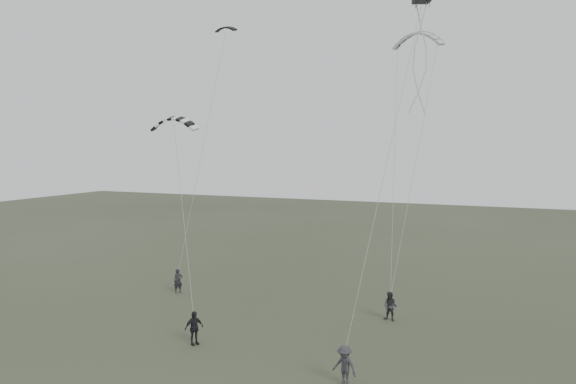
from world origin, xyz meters
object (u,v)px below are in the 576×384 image
at_px(flyer_center, 194,328).
at_px(flyer_far, 344,366).
at_px(kite_pale_large, 417,33).
at_px(kite_striped, 174,118).
at_px(flyer_right, 390,306).
at_px(flyer_left, 178,281).
at_px(kite_dark_small, 226,27).

height_order(flyer_center, flyer_far, flyer_far).
height_order(kite_pale_large, kite_striped, kite_pale_large).
relative_size(flyer_right, kite_pale_large, 0.45).
distance_m(flyer_center, kite_pale_large, 24.36).
distance_m(flyer_center, flyer_far, 8.27).
relative_size(flyer_left, flyer_center, 0.95).
bearing_deg(kite_pale_large, flyer_center, -104.00).
bearing_deg(flyer_center, kite_dark_small, 51.82).
xyz_separation_m(flyer_center, flyer_far, (8.10, -1.67, 0.01)).
xyz_separation_m(flyer_right, kite_dark_small, (-12.35, 3.89, 16.74)).
bearing_deg(kite_dark_small, flyer_far, -44.03).
distance_m(flyer_left, flyer_far, 17.10).
height_order(flyer_left, flyer_far, flyer_far).
bearing_deg(kite_striped, flyer_far, -37.16).
relative_size(flyer_left, kite_dark_small, 1.05).
distance_m(flyer_left, kite_striped, 10.80).
bearing_deg(flyer_right, kite_dark_small, 172.87).
relative_size(flyer_right, kite_dark_small, 1.06).
height_order(flyer_far, kite_striped, kite_striped).
bearing_deg(kite_striped, flyer_left, 114.28).
relative_size(flyer_left, flyer_right, 0.99).
relative_size(flyer_center, kite_dark_small, 1.10).
relative_size(kite_dark_small, kite_striped, 0.53).
xyz_separation_m(flyer_far, kite_dark_small, (-12.57, 12.99, 16.71)).
xyz_separation_m(flyer_left, kite_striped, (1.54, -2.40, 10.42)).
xyz_separation_m(flyer_left, kite_pale_large, (13.59, 8.73, 16.38)).
bearing_deg(flyer_left, flyer_center, -99.99).
relative_size(kite_pale_large, kite_striped, 1.24).
xyz_separation_m(flyer_right, flyer_center, (-7.88, -7.43, 0.03)).
relative_size(flyer_center, flyer_far, 0.99).
bearing_deg(kite_dark_small, flyer_right, -15.58).
xyz_separation_m(flyer_far, kite_striped, (-12.74, 7.01, 10.37)).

